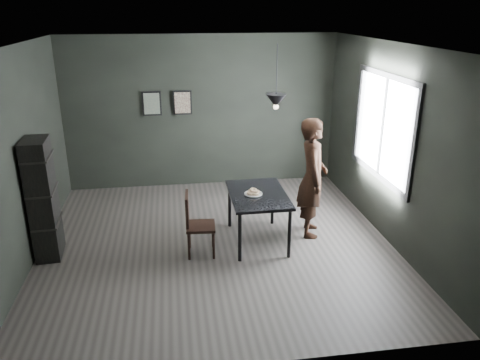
{
  "coord_description": "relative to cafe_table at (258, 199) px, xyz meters",
  "views": [
    {
      "loc": [
        -0.56,
        -6.05,
        3.26
      ],
      "look_at": [
        0.35,
        0.05,
        0.95
      ],
      "focal_mm": 35.0,
      "sensor_mm": 36.0,
      "label": 1
    }
  ],
  "objects": [
    {
      "name": "window_assembly",
      "position": [
        1.87,
        0.2,
        0.93
      ],
      "size": [
        0.04,
        1.96,
        1.56
      ],
      "color": "white",
      "rests_on": "ground"
    },
    {
      "name": "framed_print_left",
      "position": [
        -1.5,
        2.47,
        0.93
      ],
      "size": [
        0.34,
        0.04,
        0.44
      ],
      "color": "black",
      "rests_on": "ground"
    },
    {
      "name": "pendant_lamp",
      "position": [
        0.25,
        0.1,
        1.38
      ],
      "size": [
        0.28,
        0.28,
        0.86
      ],
      "color": "black",
      "rests_on": "ground"
    },
    {
      "name": "framed_print_right",
      "position": [
        -0.95,
        2.47,
        0.93
      ],
      "size": [
        0.34,
        0.04,
        0.44
      ],
      "color": "black",
      "rests_on": "ground"
    },
    {
      "name": "cafe_table",
      "position": [
        0.0,
        0.0,
        0.0
      ],
      "size": [
        0.8,
        1.2,
        0.75
      ],
      "color": "black",
      "rests_on": "ground"
    },
    {
      "name": "wood_chair",
      "position": [
        -0.92,
        -0.25,
        -0.16
      ],
      "size": [
        0.41,
        0.41,
        0.9
      ],
      "rotation": [
        0.0,
        0.0,
        -0.06
      ],
      "color": "black",
      "rests_on": "ground"
    },
    {
      "name": "back_wall",
      "position": [
        -0.6,
        2.5,
        0.73
      ],
      "size": [
        5.0,
        0.1,
        2.8
      ],
      "primitive_type": "cube",
      "color": "black",
      "rests_on": "ground"
    },
    {
      "name": "donut_pile",
      "position": [
        -0.07,
        -0.03,
        0.12
      ],
      "size": [
        0.2,
        0.2,
        0.09
      ],
      "rotation": [
        0.0,
        0.0,
        0.4
      ],
      "color": "beige",
      "rests_on": "white_plate"
    },
    {
      "name": "woman",
      "position": [
        0.84,
        0.14,
        0.22
      ],
      "size": [
        0.56,
        0.73,
        1.79
      ],
      "primitive_type": "imported",
      "rotation": [
        0.0,
        0.0,
        1.36
      ],
      "color": "black",
      "rests_on": "ground"
    },
    {
      "name": "ground",
      "position": [
        -0.6,
        0.0,
        -0.67
      ],
      "size": [
        5.0,
        5.0,
        0.0
      ],
      "primitive_type": "plane",
      "color": "#34302D",
      "rests_on": "ground"
    },
    {
      "name": "ceiling",
      "position": [
        -0.6,
        0.0,
        2.13
      ],
      "size": [
        5.0,
        5.0,
        0.02
      ],
      "color": "silver",
      "rests_on": "ground"
    },
    {
      "name": "white_plate",
      "position": [
        -0.07,
        -0.03,
        0.08
      ],
      "size": [
        0.23,
        0.23,
        0.01
      ],
      "primitive_type": "cylinder",
      "color": "white",
      "rests_on": "cafe_table"
    },
    {
      "name": "shelf_unit",
      "position": [
        -2.92,
        0.03,
        0.16
      ],
      "size": [
        0.35,
        0.57,
        1.66
      ],
      "primitive_type": "cube",
      "rotation": [
        0.0,
        0.0,
        0.07
      ],
      "color": "black",
      "rests_on": "ground"
    }
  ]
}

